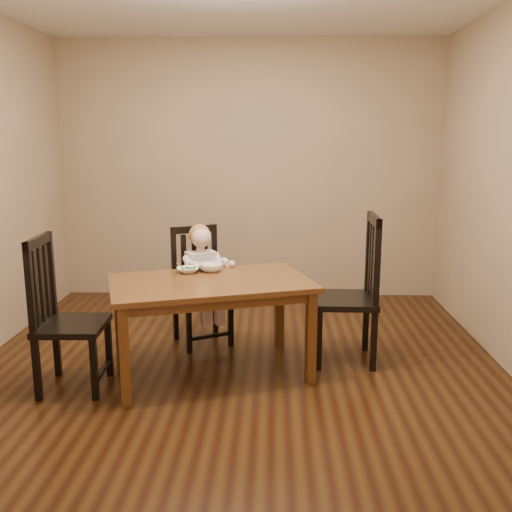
{
  "coord_description": "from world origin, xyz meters",
  "views": [
    {
      "loc": [
        0.27,
        -4.08,
        1.71
      ],
      "look_at": [
        0.13,
        0.25,
        0.8
      ],
      "focal_mm": 40.0,
      "sensor_mm": 36.0,
      "label": 1
    }
  ],
  "objects_px": {
    "dining_table": "(211,291)",
    "bowl_peas": "(188,270)",
    "chair_right": "(352,292)",
    "chair_child": "(200,288)",
    "bowl_veg": "(211,268)",
    "toddler": "(202,273)",
    "chair_left": "(64,317)"
  },
  "relations": [
    {
      "from": "chair_left",
      "to": "chair_right",
      "type": "height_order",
      "value": "chair_right"
    },
    {
      "from": "chair_right",
      "to": "chair_left",
      "type": "bearing_deg",
      "value": 106.81
    },
    {
      "from": "chair_right",
      "to": "bowl_veg",
      "type": "relative_size",
      "value": 6.16
    },
    {
      "from": "bowl_veg",
      "to": "toddler",
      "type": "bearing_deg",
      "value": 108.83
    },
    {
      "from": "dining_table",
      "to": "chair_right",
      "type": "height_order",
      "value": "chair_right"
    },
    {
      "from": "chair_left",
      "to": "bowl_veg",
      "type": "relative_size",
      "value": 5.75
    },
    {
      "from": "chair_child",
      "to": "chair_left",
      "type": "relative_size",
      "value": 0.92
    },
    {
      "from": "chair_child",
      "to": "chair_left",
      "type": "xyz_separation_m",
      "value": [
        -0.81,
        -0.94,
        0.04
      ]
    },
    {
      "from": "chair_child",
      "to": "chair_left",
      "type": "distance_m",
      "value": 1.24
    },
    {
      "from": "dining_table",
      "to": "chair_left",
      "type": "height_order",
      "value": "chair_left"
    },
    {
      "from": "dining_table",
      "to": "chair_right",
      "type": "relative_size",
      "value": 1.4
    },
    {
      "from": "chair_child",
      "to": "toddler",
      "type": "bearing_deg",
      "value": 90.0
    },
    {
      "from": "chair_child",
      "to": "bowl_veg",
      "type": "distance_m",
      "value": 0.49
    },
    {
      "from": "toddler",
      "to": "bowl_veg",
      "type": "bearing_deg",
      "value": 81.29
    },
    {
      "from": "dining_table",
      "to": "bowl_peas",
      "type": "xyz_separation_m",
      "value": [
        -0.2,
        0.23,
        0.1
      ]
    },
    {
      "from": "toddler",
      "to": "bowl_veg",
      "type": "xyz_separation_m",
      "value": [
        0.12,
        -0.34,
        0.13
      ]
    },
    {
      "from": "dining_table",
      "to": "chair_child",
      "type": "height_order",
      "value": "chair_child"
    },
    {
      "from": "chair_right",
      "to": "toddler",
      "type": "height_order",
      "value": "chair_right"
    },
    {
      "from": "bowl_veg",
      "to": "chair_left",
      "type": "bearing_deg",
      "value": -149.29
    },
    {
      "from": "chair_left",
      "to": "bowl_peas",
      "type": "distance_m",
      "value": 0.95
    },
    {
      "from": "dining_table",
      "to": "bowl_peas",
      "type": "distance_m",
      "value": 0.32
    },
    {
      "from": "dining_table",
      "to": "bowl_peas",
      "type": "height_order",
      "value": "bowl_peas"
    },
    {
      "from": "bowl_peas",
      "to": "bowl_veg",
      "type": "height_order",
      "value": "bowl_veg"
    },
    {
      "from": "bowl_peas",
      "to": "toddler",
      "type": "bearing_deg",
      "value": 81.88
    },
    {
      "from": "chair_child",
      "to": "toddler",
      "type": "xyz_separation_m",
      "value": [
        0.02,
        -0.04,
        0.14
      ]
    },
    {
      "from": "chair_child",
      "to": "toddler",
      "type": "relative_size",
      "value": 1.81
    },
    {
      "from": "toddler",
      "to": "chair_left",
      "type": "bearing_deg",
      "value": 19.77
    },
    {
      "from": "bowl_peas",
      "to": "chair_right",
      "type": "bearing_deg",
      "value": 2.76
    },
    {
      "from": "dining_table",
      "to": "chair_left",
      "type": "xyz_separation_m",
      "value": [
        -0.97,
        -0.28,
        -0.11
      ]
    },
    {
      "from": "chair_left",
      "to": "bowl_veg",
      "type": "bearing_deg",
      "value": 118.26
    },
    {
      "from": "bowl_peas",
      "to": "dining_table",
      "type": "bearing_deg",
      "value": -48.98
    },
    {
      "from": "dining_table",
      "to": "toddler",
      "type": "relative_size",
      "value": 2.97
    }
  ]
}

